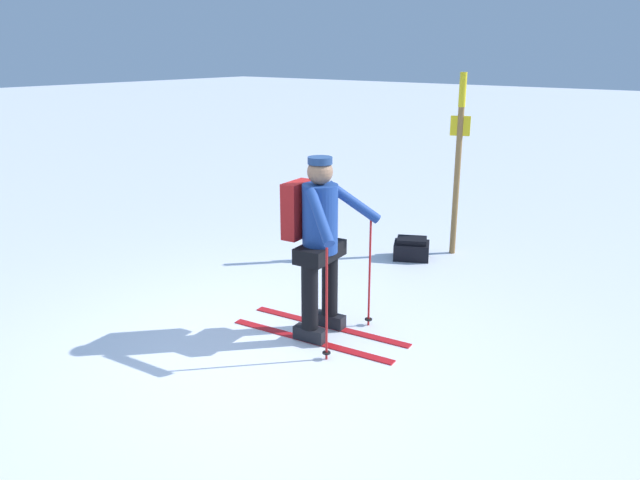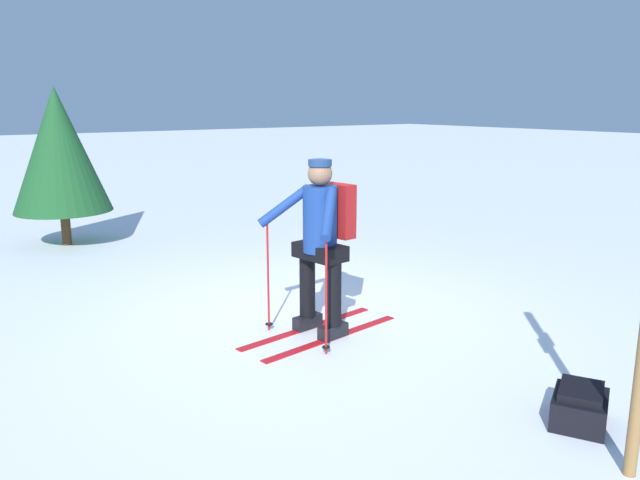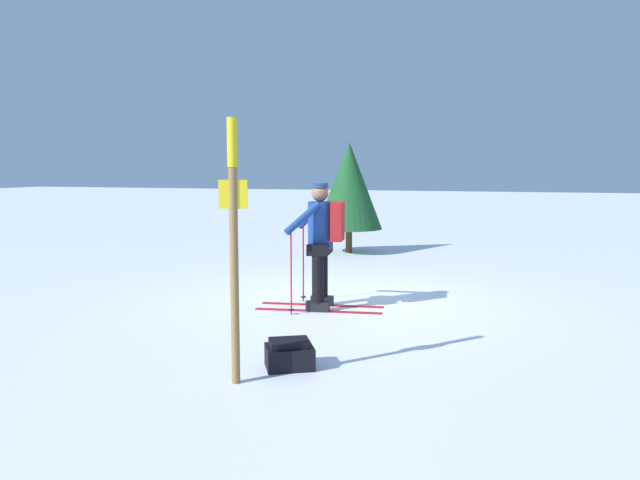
{
  "view_description": "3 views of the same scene",
  "coord_description": "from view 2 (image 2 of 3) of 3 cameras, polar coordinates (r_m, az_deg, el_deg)",
  "views": [
    {
      "loc": [
        -3.54,
        -3.42,
        2.52
      ],
      "look_at": [
        0.59,
        -0.18,
        0.91
      ],
      "focal_mm": 35.0,
      "sensor_mm": 36.0,
      "label": 1
    },
    {
      "loc": [
        5.11,
        -3.45,
        2.15
      ],
      "look_at": [
        0.59,
        -0.18,
        0.91
      ],
      "focal_mm": 35.0,
      "sensor_mm": 36.0,
      "label": 2
    },
    {
      "loc": [
        8.27,
        2.15,
        1.85
      ],
      "look_at": [
        0.59,
        -0.18,
        0.91
      ],
      "focal_mm": 35.0,
      "sensor_mm": 36.0,
      "label": 3
    }
  ],
  "objects": [
    {
      "name": "ground_plane",
      "position": [
        6.53,
        -1.76,
        -6.66
      ],
      "size": [
        80.0,
        80.0,
        0.0
      ],
      "primitive_type": "plane",
      "color": "white"
    },
    {
      "name": "skier",
      "position": [
        5.72,
        0.17,
        0.28
      ],
      "size": [
        0.97,
        1.69,
        1.64
      ],
      "color": "red",
      "rests_on": "ground_plane"
    },
    {
      "name": "dropped_backpack",
      "position": [
        4.72,
        22.66,
        -13.88
      ],
      "size": [
        0.51,
        0.54,
        0.27
      ],
      "color": "black",
      "rests_on": "ground_plane"
    },
    {
      "name": "pine_tree",
      "position": [
        10.11,
        -22.76,
        7.61
      ],
      "size": [
        1.43,
        1.43,
        2.38
      ],
      "color": "#4C331E",
      "rests_on": "ground_plane"
    }
  ]
}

